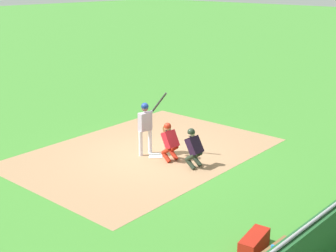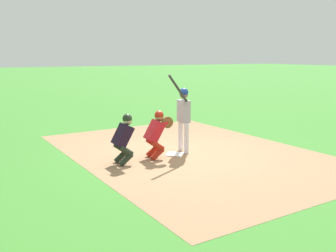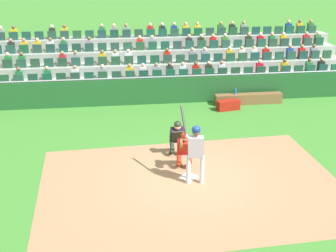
% 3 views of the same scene
% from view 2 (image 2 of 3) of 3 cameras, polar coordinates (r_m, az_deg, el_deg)
% --- Properties ---
extents(ground_plane, '(160.00, 160.00, 0.00)m').
position_cam_2_polar(ground_plane, '(10.27, 1.01, -4.34)').
color(ground_plane, '#3C7E2C').
extents(infield_dirt_patch, '(8.83, 6.40, 0.01)m').
position_cam_2_polar(infield_dirt_patch, '(10.52, 3.36, -3.97)').
color(infield_dirt_patch, '#9A7452').
rests_on(infield_dirt_patch, ground_plane).
extents(home_plate_marker, '(0.62, 0.62, 0.02)m').
position_cam_2_polar(home_plate_marker, '(10.26, 1.01, -4.26)').
color(home_plate_marker, white).
rests_on(home_plate_marker, infield_dirt_patch).
extents(batter_at_plate, '(0.62, 0.81, 2.18)m').
position_cam_2_polar(batter_at_plate, '(10.30, 2.35, 2.03)').
color(batter_at_plate, silver).
rests_on(batter_at_plate, ground_plane).
extents(catcher_crouching, '(0.49, 0.71, 1.27)m').
position_cam_2_polar(catcher_crouching, '(9.79, -1.74, -0.84)').
color(catcher_crouching, '#AA2313').
rests_on(catcher_crouching, ground_plane).
extents(home_plate_umpire, '(0.46, 0.50, 1.26)m').
position_cam_2_polar(home_plate_umpire, '(9.33, -6.64, -1.59)').
color(home_plate_umpire, '#222C1F').
rests_on(home_plate_umpire, ground_plane).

